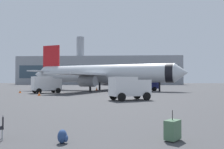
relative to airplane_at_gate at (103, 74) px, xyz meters
The scene contains 10 objects.
airplane_at_gate is the anchor object (origin of this frame).
service_truck 13.59m from the airplane_at_gate, 131.53° to the right, with size 5.14×4.69×2.90m.
fuel_truck 9.02m from the airplane_at_gate, ahead, with size 6.04×2.80×3.20m.
cargo_van 24.76m from the airplane_at_gate, 77.38° to the right, with size 4.83×3.89×2.60m.
safety_cone_near 4.81m from the airplane_at_gate, 118.24° to the left, with size 0.44×0.44×0.73m.
safety_cone_mid 17.15m from the airplane_at_gate, 144.99° to the right, with size 0.44×0.44×0.61m.
safety_cone_far 18.79m from the airplane_at_gate, 114.17° to the right, with size 0.44×0.44×0.63m.
rolling_suitcase 42.11m from the airplane_at_gate, 80.86° to the right, with size 0.70×0.75×1.10m.
traveller_backpack 42.28m from the airplane_at_gate, 86.22° to the right, with size 0.36×0.40×0.48m.
terminal_building 84.64m from the airplane_at_gate, 96.88° to the left, with size 91.04×19.15×27.66m.
Camera 1 is at (-0.14, -2.92, 2.18)m, focal length 37.35 mm.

